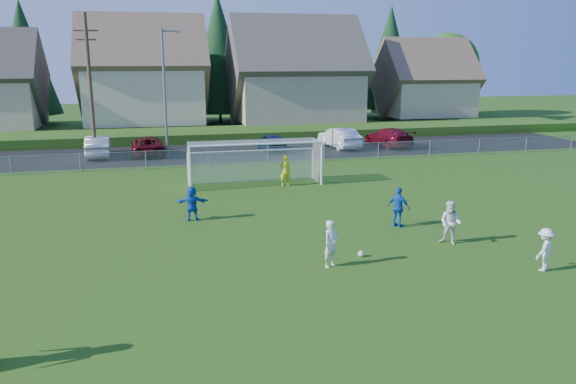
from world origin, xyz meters
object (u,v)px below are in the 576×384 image
object	(u,v)px
goalkeeper	(285,170)
player_white_a	(331,244)
soccer_ball	(361,254)
player_blue_a	(398,207)
player_blue_b	(192,203)
car_f	(339,138)
car_b	(98,146)
car_c	(148,146)
soccer_goal	(254,156)
player_white_c	(545,250)
player_white_b	(450,223)
car_g	(389,137)
car_e	(272,142)

from	to	relation	value
goalkeeper	player_white_a	bearing A→B (deg)	86.91
soccer_ball	player_blue_a	size ratio (longest dim) A/B	0.13
player_blue_b	car_f	distance (m)	22.22
car_b	soccer_ball	bearing A→B (deg)	111.89
car_c	soccer_goal	size ratio (longest dim) A/B	0.67
player_white_c	car_f	world-z (taller)	car_f
player_white_c	car_f	distance (m)	27.00
player_white_c	soccer_goal	size ratio (longest dim) A/B	0.20
player_white_a	player_white_b	size ratio (longest dim) A/B	0.96
player_white_b	car_c	bearing A→B (deg)	164.99
car_c	soccer_goal	xyz separation A→B (m)	(5.88, -11.64, 0.93)
player_blue_a	player_white_a	bearing A→B (deg)	92.67
goalkeeper	car_g	world-z (taller)	goalkeeper
car_c	goalkeeper	bearing A→B (deg)	118.63
player_blue_a	car_g	xyz separation A→B (m)	(8.70, 20.88, -0.10)
player_blue_a	car_b	xyz separation A→B (m)	(-13.77, 21.24, -0.07)
player_blue_b	car_f	bearing A→B (deg)	-119.57
soccer_ball	goalkeeper	world-z (taller)	goalkeeper
player_white_a	car_c	size ratio (longest dim) A/B	0.33
player_blue_a	soccer_goal	world-z (taller)	soccer_goal
player_blue_b	soccer_goal	distance (m)	7.72
car_b	car_c	distance (m)	3.48
car_f	soccer_ball	bearing A→B (deg)	65.29
car_f	player_blue_a	bearing A→B (deg)	70.12
car_f	player_white_a	bearing A→B (deg)	62.88
car_g	player_blue_b	bearing A→B (deg)	39.20
car_c	player_blue_b	bearing A→B (deg)	93.70
soccer_ball	car_b	distance (m)	26.71
car_c	soccer_ball	bearing A→B (deg)	104.72
soccer_ball	player_blue_b	world-z (taller)	player_blue_b
player_white_a	car_g	world-z (taller)	player_white_a
player_white_b	player_blue_b	bearing A→B (deg)	-161.35
player_white_a	car_f	world-z (taller)	player_white_a
car_f	car_c	bearing A→B (deg)	-8.28
car_b	car_g	world-z (taller)	car_b
car_b	car_e	size ratio (longest dim) A/B	1.16
goalkeeper	soccer_goal	world-z (taller)	soccer_goal
player_white_c	car_c	xyz separation A→B (m)	(-12.93, 27.08, -0.04)
goalkeeper	car_c	world-z (taller)	goalkeeper
player_white_b	player_white_c	xyz separation A→B (m)	(1.67, -3.24, -0.11)
soccer_ball	car_c	distance (m)	25.50
car_b	car_f	size ratio (longest dim) A/B	0.97
player_blue_b	car_e	distance (m)	19.17
soccer_ball	goalkeeper	distance (m)	11.92
player_white_b	car_b	bearing A→B (deg)	171.44
player_white_c	car_c	bearing A→B (deg)	-91.69
player_blue_b	car_f	xyz separation A→B (m)	(12.96, 18.05, 0.03)
car_e	car_f	world-z (taller)	car_f
player_white_b	car_f	bearing A→B (deg)	131.08
car_b	player_white_a	bearing A→B (deg)	108.64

